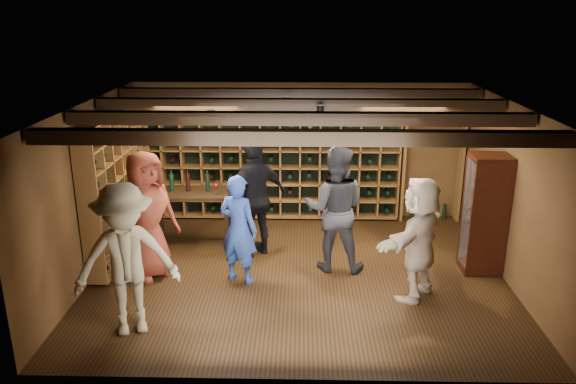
{
  "coord_description": "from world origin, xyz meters",
  "views": [
    {
      "loc": [
        0.03,
        -7.54,
        3.75
      ],
      "look_at": [
        -0.16,
        0.2,
        1.21
      ],
      "focal_mm": 35.0,
      "sensor_mm": 36.0,
      "label": 1
    }
  ],
  "objects_px": {
    "guest_red_floral": "(147,215)",
    "guest_khaki": "(126,260)",
    "man_grey_suit": "(335,209)",
    "man_blue_shirt": "(238,229)",
    "guest_woman_black": "(256,199)",
    "guest_beige": "(419,238)",
    "tasting_table": "(191,199)",
    "display_cabinet": "(484,216)"
  },
  "relations": [
    {
      "from": "man_blue_shirt",
      "to": "tasting_table",
      "type": "xyz_separation_m",
      "value": [
        -0.89,
        1.19,
        0.03
      ]
    },
    {
      "from": "tasting_table",
      "to": "display_cabinet",
      "type": "bearing_deg",
      "value": -12.02
    },
    {
      "from": "man_grey_suit",
      "to": "guest_woman_black",
      "type": "height_order",
      "value": "man_grey_suit"
    },
    {
      "from": "guest_woman_black",
      "to": "guest_khaki",
      "type": "xyz_separation_m",
      "value": [
        -1.34,
        -2.28,
        0.01
      ]
    },
    {
      "from": "man_grey_suit",
      "to": "guest_red_floral",
      "type": "height_order",
      "value": "man_grey_suit"
    },
    {
      "from": "guest_red_floral",
      "to": "guest_khaki",
      "type": "distance_m",
      "value": 1.5
    },
    {
      "from": "man_grey_suit",
      "to": "guest_khaki",
      "type": "xyz_separation_m",
      "value": [
        -2.55,
        -1.82,
        -0.0
      ]
    },
    {
      "from": "guest_beige",
      "to": "man_blue_shirt",
      "type": "bearing_deg",
      "value": -63.59
    },
    {
      "from": "display_cabinet",
      "to": "guest_woman_black",
      "type": "relative_size",
      "value": 0.94
    },
    {
      "from": "man_grey_suit",
      "to": "guest_khaki",
      "type": "height_order",
      "value": "man_grey_suit"
    },
    {
      "from": "tasting_table",
      "to": "guest_woman_black",
      "type": "bearing_deg",
      "value": -16.56
    },
    {
      "from": "man_grey_suit",
      "to": "guest_red_floral",
      "type": "distance_m",
      "value": 2.72
    },
    {
      "from": "guest_beige",
      "to": "tasting_table",
      "type": "xyz_separation_m",
      "value": [
        -3.33,
        1.58,
        -0.02
      ]
    },
    {
      "from": "display_cabinet",
      "to": "tasting_table",
      "type": "height_order",
      "value": "display_cabinet"
    },
    {
      "from": "display_cabinet",
      "to": "man_blue_shirt",
      "type": "xyz_separation_m",
      "value": [
        -3.56,
        -0.43,
        -0.06
      ]
    },
    {
      "from": "man_blue_shirt",
      "to": "guest_beige",
      "type": "height_order",
      "value": "guest_beige"
    },
    {
      "from": "man_blue_shirt",
      "to": "guest_red_floral",
      "type": "relative_size",
      "value": 0.85
    },
    {
      "from": "man_blue_shirt",
      "to": "guest_woman_black",
      "type": "xyz_separation_m",
      "value": [
        0.17,
        0.92,
        0.14
      ]
    },
    {
      "from": "display_cabinet",
      "to": "guest_beige",
      "type": "distance_m",
      "value": 1.39
    },
    {
      "from": "man_blue_shirt",
      "to": "guest_woman_black",
      "type": "bearing_deg",
      "value": -75.91
    },
    {
      "from": "man_blue_shirt",
      "to": "guest_khaki",
      "type": "distance_m",
      "value": 1.8
    },
    {
      "from": "guest_beige",
      "to": "guest_woman_black",
      "type": "bearing_deg",
      "value": -84.44
    },
    {
      "from": "display_cabinet",
      "to": "guest_woman_black",
      "type": "bearing_deg",
      "value": 171.73
    },
    {
      "from": "man_blue_shirt",
      "to": "guest_woman_black",
      "type": "relative_size",
      "value": 0.85
    },
    {
      "from": "man_blue_shirt",
      "to": "guest_red_floral",
      "type": "height_order",
      "value": "guest_red_floral"
    },
    {
      "from": "display_cabinet",
      "to": "man_grey_suit",
      "type": "bearing_deg",
      "value": 179.34
    },
    {
      "from": "man_grey_suit",
      "to": "display_cabinet",
      "type": "bearing_deg",
      "value": -173.23
    },
    {
      "from": "guest_woman_black",
      "to": "tasting_table",
      "type": "relative_size",
      "value": 1.46
    },
    {
      "from": "man_grey_suit",
      "to": "guest_beige",
      "type": "relative_size",
      "value": 1.12
    },
    {
      "from": "guest_red_floral",
      "to": "guest_beige",
      "type": "xyz_separation_m",
      "value": [
        3.76,
        -0.53,
        -0.09
      ]
    },
    {
      "from": "man_grey_suit",
      "to": "guest_woman_black",
      "type": "relative_size",
      "value": 1.01
    },
    {
      "from": "tasting_table",
      "to": "man_grey_suit",
      "type": "bearing_deg",
      "value": -20.29
    },
    {
      "from": "guest_beige",
      "to": "guest_khaki",
      "type": "bearing_deg",
      "value": -39.37
    },
    {
      "from": "display_cabinet",
      "to": "tasting_table",
      "type": "bearing_deg",
      "value": 170.28
    },
    {
      "from": "guest_khaki",
      "to": "tasting_table",
      "type": "bearing_deg",
      "value": 64.67
    },
    {
      "from": "guest_beige",
      "to": "man_grey_suit",
      "type": "bearing_deg",
      "value": -92.93
    },
    {
      "from": "man_grey_suit",
      "to": "guest_beige",
      "type": "bearing_deg",
      "value": 148.89
    },
    {
      "from": "man_blue_shirt",
      "to": "man_grey_suit",
      "type": "bearing_deg",
      "value": -137.23
    },
    {
      "from": "guest_khaki",
      "to": "man_grey_suit",
      "type": "bearing_deg",
      "value": 16.41
    },
    {
      "from": "guest_woman_black",
      "to": "guest_beige",
      "type": "bearing_deg",
      "value": 113.64
    },
    {
      "from": "display_cabinet",
      "to": "man_blue_shirt",
      "type": "distance_m",
      "value": 3.58
    },
    {
      "from": "display_cabinet",
      "to": "guest_red_floral",
      "type": "xyz_separation_m",
      "value": [
        -4.88,
        -0.29,
        0.08
      ]
    }
  ]
}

